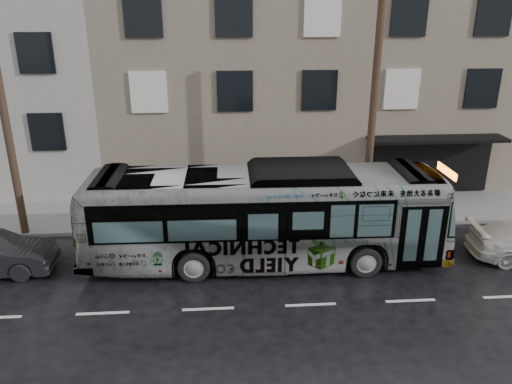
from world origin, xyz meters
TOP-DOWN VIEW (x-y plane):
  - ground at (0.00, 0.00)m, footprint 120.00×120.00m
  - sidewalk at (0.00, 4.90)m, footprint 90.00×3.60m
  - building_taupe at (5.00, 12.70)m, footprint 20.00×12.00m
  - utility_pole_front at (6.50, 3.30)m, footprint 0.30×0.30m
  - utility_pole_rear at (-7.50, 3.30)m, footprint 0.30×0.30m
  - sign_post at (7.60, 3.30)m, footprint 0.06×0.06m
  - bus at (2.01, 0.50)m, footprint 12.87×3.19m

SIDE VIEW (x-z plane):
  - ground at x=0.00m, z-range 0.00..0.00m
  - sidewalk at x=0.00m, z-range 0.00..0.15m
  - sign_post at x=7.60m, z-range 0.15..2.55m
  - bus at x=2.01m, z-range 0.00..3.57m
  - utility_pole_front at x=6.50m, z-range 0.15..9.15m
  - utility_pole_rear at x=-7.50m, z-range 0.15..9.15m
  - building_taupe at x=5.00m, z-range 0.00..11.00m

